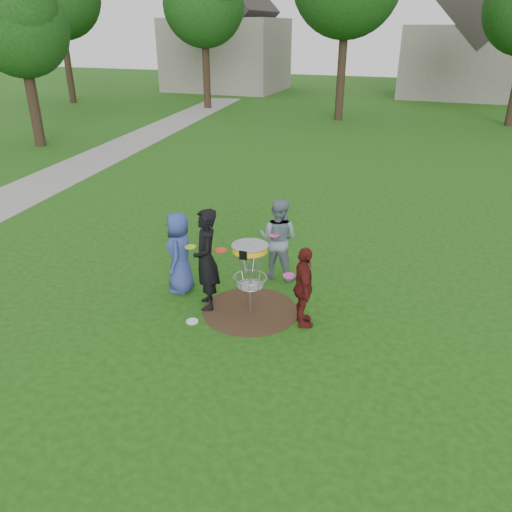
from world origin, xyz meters
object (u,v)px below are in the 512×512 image
(player_black, at_px, (206,260))
(player_blue, at_px, (180,253))
(player_grey, at_px, (278,239))
(disc_golf_basket, at_px, (250,262))
(player_maroon, at_px, (304,288))

(player_black, bearing_deg, player_blue, -148.33)
(player_grey, distance_m, disc_golf_basket, 1.54)
(player_black, relative_size, player_maroon, 1.31)
(player_black, distance_m, player_maroon, 1.87)
(player_black, distance_m, disc_golf_basket, 0.83)
(player_blue, height_order, player_black, player_black)
(player_blue, distance_m, player_grey, 2.05)
(player_blue, xyz_separation_m, player_black, (0.78, -0.40, 0.15))
(player_grey, height_order, player_maroon, player_grey)
(player_maroon, bearing_deg, player_blue, 57.30)
(player_black, height_order, player_maroon, player_black)
(player_blue, bearing_deg, player_black, 46.19)
(player_blue, bearing_deg, disc_golf_basket, 63.31)
(player_blue, relative_size, player_grey, 0.95)
(player_black, bearing_deg, disc_golf_basket, 67.05)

